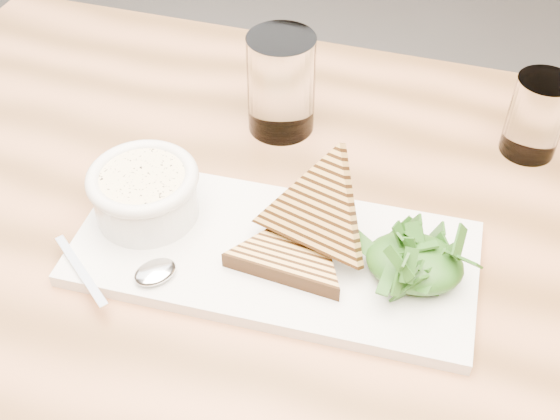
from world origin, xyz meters
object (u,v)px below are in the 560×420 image
(platter, at_px, (274,253))
(soup_bowl, at_px, (146,198))
(table_top, at_px, (338,285))
(glass_near, at_px, (281,84))
(glass_far, at_px, (536,116))

(platter, relative_size, soup_bowl, 3.77)
(table_top, distance_m, platter, 0.07)
(table_top, xyz_separation_m, glass_near, (-0.13, 0.21, 0.08))
(platter, xyz_separation_m, glass_near, (-0.06, 0.21, 0.05))
(table_top, xyz_separation_m, glass_far, (0.17, 0.25, 0.07))
(platter, bearing_deg, glass_near, 105.67)
(table_top, distance_m, glass_near, 0.26)
(table_top, height_order, glass_near, glass_near)
(glass_far, bearing_deg, platter, -132.35)
(glass_near, bearing_deg, soup_bowl, -112.05)
(soup_bowl, xyz_separation_m, glass_near, (0.08, 0.20, 0.03))
(soup_bowl, bearing_deg, table_top, -1.72)
(table_top, relative_size, glass_far, 12.79)
(soup_bowl, height_order, glass_near, glass_near)
(glass_far, bearing_deg, glass_near, -171.48)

